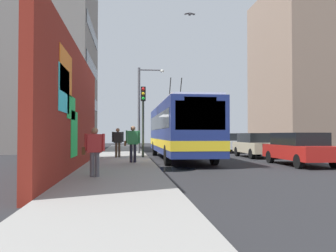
{
  "coord_description": "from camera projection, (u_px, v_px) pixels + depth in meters",
  "views": [
    {
      "loc": [
        -18.3,
        1.27,
        1.5
      ],
      "look_at": [
        1.7,
        -1.11,
        1.99
      ],
      "focal_mm": 36.63,
      "sensor_mm": 36.0,
      "label": 1
    }
  ],
  "objects": [
    {
      "name": "parked_car_silver",
      "position": [
        209.0,
        141.0,
        34.84
      ],
      "size": [
        4.24,
        1.82,
        1.58
      ],
      "color": "#B7B7BC",
      "rests_on": "ground_plane"
    },
    {
      "name": "pedestrian_midblock",
      "position": [
        118.0,
        140.0,
        20.09
      ],
      "size": [
        0.23,
        0.69,
        1.72
      ],
      "color": "#3F3326",
      "rests_on": "sidewalk_slab"
    },
    {
      "name": "parked_car_champagne",
      "position": [
        255.0,
        145.0,
        22.26
      ],
      "size": [
        4.24,
        1.75,
        1.58
      ],
      "color": "#C6B793",
      "rests_on": "ground_plane"
    },
    {
      "name": "pedestrian_near_wall",
      "position": [
        94.0,
        148.0,
        10.91
      ],
      "size": [
        0.22,
        0.72,
        1.57
      ],
      "color": "#595960",
      "rests_on": "sidewalk_slab"
    },
    {
      "name": "parked_car_white",
      "position": [
        227.0,
        142.0,
        28.66
      ],
      "size": [
        4.47,
        1.93,
        1.58
      ],
      "color": "white",
      "rests_on": "ground_plane"
    },
    {
      "name": "curbside_puddle",
      "position": [
        171.0,
        169.0,
        14.72
      ],
      "size": [
        2.18,
        2.18,
        0.0
      ],
      "primitive_type": "cylinder",
      "color": "black",
      "rests_on": "ground_plane"
    },
    {
      "name": "ground_plane",
      "position": [
        151.0,
        162.0,
        18.28
      ],
      "size": [
        80.0,
        80.0,
        0.0
      ],
      "primitive_type": "plane",
      "color": "#232326"
    },
    {
      "name": "graffiti_wall",
      "position": [
        75.0,
        110.0,
        13.64
      ],
      "size": [
        13.37,
        0.32,
        4.9
      ],
      "color": "maroon",
      "rests_on": "ground_plane"
    },
    {
      "name": "sidewalk_slab",
      "position": [
        121.0,
        161.0,
        18.09
      ],
      "size": [
        48.0,
        3.2,
        0.15
      ],
      "primitive_type": "cube",
      "color": "gray",
      "rests_on": "ground_plane"
    },
    {
      "name": "building_far_left",
      "position": [
        39.0,
        63.0,
        30.7
      ],
      "size": [
        11.12,
        9.52,
        15.87
      ],
      "color": "gray",
      "rests_on": "ground_plane"
    },
    {
      "name": "pedestrian_at_curb",
      "position": [
        133.0,
        141.0,
        16.49
      ],
      "size": [
        0.24,
        0.77,
        1.76
      ],
      "color": "#1E1E2D",
      "rests_on": "sidewalk_slab"
    },
    {
      "name": "city_bus",
      "position": [
        179.0,
        129.0,
        20.44
      ],
      "size": [
        12.13,
        2.58,
        5.1
      ],
      "color": "navy",
      "rests_on": "ground_plane"
    },
    {
      "name": "street_lamp",
      "position": [
        142.0,
        103.0,
        24.45
      ],
      "size": [
        0.44,
        1.89,
        6.12
      ],
      "color": "#4C4C51",
      "rests_on": "sidewalk_slab"
    },
    {
      "name": "traffic_light",
      "position": [
        143.0,
        110.0,
        20.14
      ],
      "size": [
        0.49,
        0.28,
        4.17
      ],
      "color": "#2D382D",
      "rests_on": "sidewalk_slab"
    },
    {
      "name": "building_far_right",
      "position": [
        306.0,
        71.0,
        35.33
      ],
      "size": [
        10.99,
        8.5,
        16.11
      ],
      "color": "gray",
      "rests_on": "ground_plane"
    },
    {
      "name": "parked_car_red",
      "position": [
        299.0,
        148.0,
        16.55
      ],
      "size": [
        4.57,
        1.9,
        1.58
      ],
      "color": "#B21E19",
      "rests_on": "ground_plane"
    }
  ]
}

